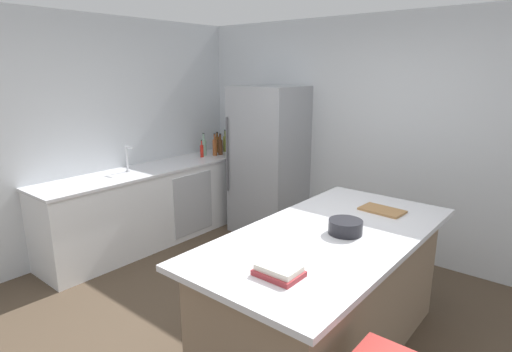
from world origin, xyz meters
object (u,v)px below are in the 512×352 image
Objects in this scene: sink_faucet at (128,158)px; olive_oil_bottle at (225,143)px; cutting_board at (382,210)px; gin_bottle at (204,147)px; whiskey_bottle at (217,144)px; syrup_bottle at (220,146)px; vinegar_bottle at (215,147)px; kitchen_island at (327,292)px; refrigerator at (269,161)px; hot_sauce_bottle at (202,151)px; cookbook_stack at (279,271)px; mixing_bowl at (345,227)px.

olive_oil_bottle is (0.02, 1.55, -0.04)m from sink_faucet.
gin_bottle is at bearing 166.20° from cutting_board.
olive_oil_bottle reaches higher than whiskey_bottle.
vinegar_bottle reaches higher than syrup_bottle.
kitchen_island is 7.51× the size of syrup_bottle.
gin_bottle reaches higher than kitchen_island.
olive_oil_bottle is 0.23m from syrup_bottle.
refrigerator is 0.94m from whiskey_bottle.
refrigerator is 6.51× the size of whiskey_bottle.
syrup_bottle is at bearing 149.10° from kitchen_island.
vinegar_bottle is at bearing -170.00° from refrigerator.
vinegar_bottle is 1.31× the size of hot_sauce_bottle.
whiskey_bottle is at bearing -116.19° from olive_oil_bottle.
sink_faucet is 2.82m from cutting_board.
sink_faucet is 1.20× the size of cookbook_stack.
whiskey_bottle is 0.38m from hot_sauce_bottle.
whiskey_bottle is at bearing 126.71° from vinegar_bottle.
refrigerator is 6.17× the size of vinegar_bottle.
sink_faucet reaches higher than vinegar_bottle.
olive_oil_bottle reaches higher than hot_sauce_bottle.
vinegar_bottle is at bearing 74.07° from hot_sauce_bottle.
sink_faucet is 2.91m from cookbook_stack.
cookbook_stack is at bearing -90.19° from cutting_board.
hot_sauce_bottle is (0.03, -0.48, -0.03)m from olive_oil_bottle.
mixing_bowl is at bearing -27.51° from vinegar_bottle.
refrigerator reaches higher than whiskey_bottle.
cutting_board is (0.01, 0.60, -0.04)m from mixing_bowl.
sink_faucet is 1.28× the size of mixing_bowl.
kitchen_island is 7.10× the size of gin_bottle.
syrup_bottle is at bearing 84.78° from sink_faucet.
mixing_bowl is at bearing 33.10° from kitchen_island.
vinegar_bottle is (-0.80, -0.14, 0.11)m from refrigerator.
kitchen_island is at bearing -98.32° from cutting_board.
hot_sauce_bottle is at bearing -86.38° from olive_oil_bottle.
hot_sauce_bottle is at bearing -158.99° from refrigerator.
kitchen_island is 2.95m from hot_sauce_bottle.
gin_bottle is at bearing -138.47° from vinegar_bottle.
syrup_bottle is at bearing 161.89° from cutting_board.
cookbook_stack is at bearing -40.40° from syrup_bottle.
vinegar_bottle is 3.00m from mixing_bowl.
cookbook_stack is at bearing -39.08° from vinegar_bottle.
cookbook_stack is at bearing -36.04° from hot_sauce_bottle.
mixing_bowl is (-0.01, 0.78, 0.02)m from cookbook_stack.
syrup_bottle reaches higher than cutting_board.
syrup_bottle is at bearing 77.16° from vinegar_bottle.
cookbook_stack is (1.86, -2.30, 0.04)m from refrigerator.
refrigerator reaches higher than sink_faucet.
cutting_board is at bearing -26.23° from refrigerator.
refrigerator is 7.79× the size of mixing_bowl.
cookbook_stack is at bearing -41.77° from olive_oil_bottle.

